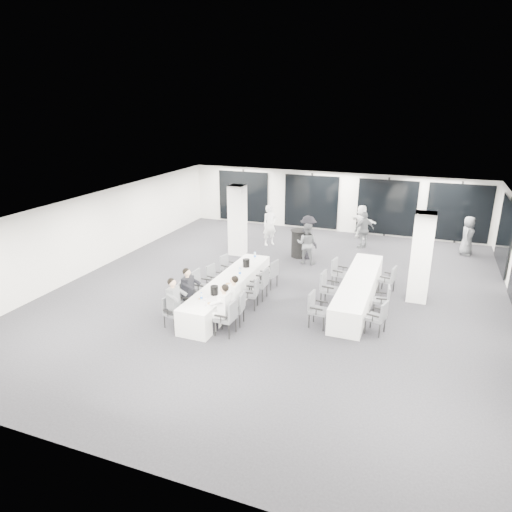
{
  "coord_description": "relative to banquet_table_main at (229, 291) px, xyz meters",
  "views": [
    {
      "loc": [
        4.16,
        -13.02,
        5.92
      ],
      "look_at": [
        -0.72,
        -0.2,
        1.23
      ],
      "focal_mm": 32.0,
      "sensor_mm": 36.0,
      "label": 1
    }
  ],
  "objects": [
    {
      "name": "chair_side_right_mid",
      "position": [
        4.53,
        0.85,
        0.12
      ],
      "size": [
        0.49,
        0.53,
        0.87
      ],
      "rotation": [
        0.0,
        0.0,
        1.7
      ],
      "color": "#494B50",
      "rests_on": "floor"
    },
    {
      "name": "seated_guest_a",
      "position": [
        -0.67,
        -2.03,
        0.44
      ],
      "size": [
        0.5,
        0.38,
        1.44
      ],
      "rotation": [
        0.0,
        0.0,
        -1.57
      ],
      "color": "slate",
      "rests_on": "floor"
    },
    {
      "name": "standing_guest_a",
      "position": [
        -0.79,
        6.07,
        0.61
      ],
      "size": [
        0.91,
        0.92,
        1.97
      ],
      "primitive_type": "imported",
      "rotation": [
        0.0,
        0.0,
        0.84
      ],
      "color": "white",
      "rests_on": "floor"
    },
    {
      "name": "ice_bucket_far",
      "position": [
        0.08,
        1.23,
        0.51
      ],
      "size": [
        0.23,
        0.23,
        0.26
      ],
      "primitive_type": "cylinder",
      "color": "black",
      "rests_on": "banquet_table_main"
    },
    {
      "name": "chair_main_right_fourth",
      "position": [
        0.84,
        0.58,
        0.2
      ],
      "size": [
        0.51,
        0.57,
        1.0
      ],
      "rotation": [
        0.0,
        0.0,
        1.58
      ],
      "color": "#494B50",
      "rests_on": "floor"
    },
    {
      "name": "chair_main_right_second",
      "position": [
        0.83,
        -1.27,
        0.16
      ],
      "size": [
        0.53,
        0.57,
        0.94
      ],
      "rotation": [
        0.0,
        0.0,
        1.68
      ],
      "color": "#494B50",
      "rests_on": "floor"
    },
    {
      "name": "chair_main_left_mid",
      "position": [
        -0.84,
        -0.28,
        0.2
      ],
      "size": [
        0.53,
        0.59,
        1.01
      ],
      "rotation": [
        0.0,
        0.0,
        -1.6
      ],
      "color": "#494B50",
      "rests_on": "floor"
    },
    {
      "name": "chair_main_left_second",
      "position": [
        -0.83,
        -1.23,
        0.18
      ],
      "size": [
        0.59,
        0.62,
        0.98
      ],
      "rotation": [
        0.0,
        0.0,
        -1.35
      ],
      "color": "#494B50",
      "rests_on": "floor"
    },
    {
      "name": "column_left",
      "position": [
        -1.59,
        4.45,
        1.02
      ],
      "size": [
        0.6,
        0.6,
        2.8
      ],
      "primitive_type": "cube",
      "color": "white",
      "rests_on": "floor"
    },
    {
      "name": "standing_guest_f",
      "position": [
        2.74,
        8.45,
        0.49
      ],
      "size": [
        1.65,
        1.41,
        1.73
      ],
      "primitive_type": "imported",
      "rotation": [
        0.0,
        0.0,
        2.53
      ],
      "color": "white",
      "rests_on": "floor"
    },
    {
      "name": "banquet_table_main",
      "position": [
        0.0,
        0.0,
        0.0
      ],
      "size": [
        0.9,
        5.0,
        0.75
      ],
      "primitive_type": "cube",
      "color": "white",
      "rests_on": "floor"
    },
    {
      "name": "plate_b",
      "position": [
        0.24,
        -1.78,
        0.39
      ],
      "size": [
        0.22,
        0.22,
        0.03
      ],
      "color": "white",
      "rests_on": "banquet_table_main"
    },
    {
      "name": "chair_main_left_near",
      "position": [
        -0.82,
        -2.01,
        0.12
      ],
      "size": [
        0.5,
        0.54,
        0.86
      ],
      "rotation": [
        0.0,
        0.0,
        -1.75
      ],
      "color": "#494B50",
      "rests_on": "floor"
    },
    {
      "name": "seated_guest_d",
      "position": [
        0.67,
        -1.28,
        0.44
      ],
      "size": [
        0.5,
        0.38,
        1.44
      ],
      "rotation": [
        0.0,
        0.0,
        1.57
      ],
      "color": "white",
      "rests_on": "floor"
    },
    {
      "name": "chair_side_left_near",
      "position": [
        2.87,
        -0.58,
        0.18
      ],
      "size": [
        0.53,
        0.58,
        0.98
      ],
      "rotation": [
        0.0,
        0.0,
        -1.65
      ],
      "color": "#494B50",
      "rests_on": "floor"
    },
    {
      "name": "column_right",
      "position": [
        5.41,
        2.25,
        1.02
      ],
      "size": [
        0.6,
        0.6,
        2.8
      ],
      "primitive_type": "cube",
      "color": "white",
      "rests_on": "floor"
    },
    {
      "name": "plate_a",
      "position": [
        -0.14,
        -1.62,
        0.39
      ],
      "size": [
        0.18,
        0.18,
        0.03
      ],
      "color": "white",
      "rests_on": "banquet_table_main"
    },
    {
      "name": "ice_bucket_near",
      "position": [
        0.09,
        -1.18,
        0.5
      ],
      "size": [
        0.22,
        0.22,
        0.25
      ],
      "primitive_type": "cylinder",
      "color": "black",
      "rests_on": "banquet_table_main"
    },
    {
      "name": "standing_guest_h",
      "position": [
        5.4,
        5.07,
        0.58
      ],
      "size": [
        1.07,
        1.0,
        1.9
      ],
      "primitive_type": "imported",
      "rotation": [
        0.0,
        0.0,
        2.48
      ],
      "color": "white",
      "rests_on": "floor"
    },
    {
      "name": "chair_main_right_near",
      "position": [
        0.84,
        -1.92,
        0.19
      ],
      "size": [
        0.52,
        0.58,
        0.99
      ],
      "rotation": [
        0.0,
        0.0,
        1.53
      ],
      "color": "#494B50",
      "rests_on": "floor"
    },
    {
      "name": "chair_side_left_far",
      "position": [
        2.88,
        2.48,
        0.17
      ],
      "size": [
        0.55,
        0.59,
        0.95
      ],
      "rotation": [
        0.0,
        0.0,
        -1.74
      ],
      "color": "#494B50",
      "rests_on": "floor"
    },
    {
      "name": "chair_main_right_mid",
      "position": [
        0.83,
        -0.15,
        0.15
      ],
      "size": [
        0.52,
        0.56,
        0.92
      ],
      "rotation": [
        0.0,
        0.0,
        1.7
      ],
      "color": "#494B50",
      "rests_on": "floor"
    },
    {
      "name": "seated_guest_c",
      "position": [
        0.67,
        -1.91,
        0.44
      ],
      "size": [
        0.5,
        0.38,
        1.44
      ],
      "rotation": [
        0.0,
        0.0,
        1.57
      ],
      "color": "white",
      "rests_on": "floor"
    },
    {
      "name": "standing_guest_d",
      "position": [
        3.06,
        7.04,
        0.51
      ],
      "size": [
        1.17,
        1.13,
        1.77
      ],
      "primitive_type": "imported",
      "rotation": [
        0.0,
        0.0,
        3.86
      ],
      "color": "slate",
      "rests_on": "floor"
    },
    {
      "name": "standing_guest_e",
      "position": [
        7.07,
        7.63,
        0.52
      ],
      "size": [
        0.69,
        0.95,
        1.79
      ],
      "primitive_type": "imported",
      "rotation": [
        0.0,
        0.0,
        1.37
      ],
      "color": "slate",
      "rests_on": "floor"
    },
    {
      "name": "chair_side_left_mid",
      "position": [
        2.87,
        0.91,
        0.22
      ],
      "size": [
        0.57,
        0.62,
        1.04
      ],
      "rotation": [
        0.0,
        0.0,
        -1.66
      ],
      "color": "#494B50",
      "rests_on": "floor"
    },
    {
      "name": "cocktail_table",
      "position": [
        0.86,
        5.0,
        0.18
      ],
      "size": [
        0.79,
        0.79,
        1.09
      ],
      "color": "black",
      "rests_on": "floor"
    },
    {
      "name": "chair_main_right_far",
      "position": [
        0.83,
        1.55,
        0.17
      ],
      "size": [
        0.57,
        0.6,
        0.96
      ],
      "rotation": [
        0.0,
        0.0,
        1.36
      ],
      "color": "#494B50",
      "rests_on": "floor"
    },
    {
      "name": "seated_guest_b",
      "position": [
        -0.67,
        -1.21,
        0.44
      ],
      "size": [
        0.5,
        0.38,
        1.44
      ],
      "rotation": [
        0.0,
        0.0,
        -1.57
      ],
      "color": "black",
      "rests_on": "floor"
    },
    {
      "name": "water_bottle_b",
      "position": [
        0.2,
        0.41,
        0.5
      ],
      "size": [
        0.08,
        0.08,
        0.25
      ],
      "primitive_type": "cylinder",
      "color": "silver",
      "rests_on": "banquet_table_main"
    },
    {
      "name": "chair_side_right_near",
      "position": [
        4.54,
        -0.43,
        0.16
      ],
      "size": [
        0.57,
        0.59,
        0.93
      ],
      "rotation": [
        0.0,
        0.0,
        1.33
      ],
      "color": "#494B50",
      "rests_on": "floor"
    },
    {
      "name": "standing_guest_c",
      "position": [
        1.19,
        4.91,
        0.6
      ],
      "size": [
        1.36,
        1.32,
        1.94
      ],
      "primitive_type": "imported",
      "rotation": [
        0.0,
        0.0,
        2.41
      ],
      "color": "black",
      "rests_on": "floor"
    },
    {
      "name": "water_bottle_a",
      "position": [
        -0.07,
        -1.66,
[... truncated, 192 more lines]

